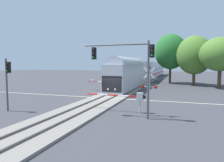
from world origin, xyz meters
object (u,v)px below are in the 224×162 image
(maple_right_background, at_px, (220,54))
(crossing_gate_far, at_px, (95,82))
(crossing_gate_near, at_px, (133,97))
(crossing_signal_mast, at_px, (149,85))
(traffic_signal_near_right, at_px, (129,60))
(oak_far_right, at_px, (194,55))
(elm_centre_background, at_px, (171,52))
(commuter_train, at_px, (148,70))
(traffic_signal_near_left, at_px, (7,76))

(maple_right_background, bearing_deg, crossing_gate_far, -154.05)
(crossing_gate_near, xyz_separation_m, crossing_signal_mast, (1.48, -0.69, 1.15))
(traffic_signal_near_right, xyz_separation_m, oak_far_right, (6.51, 28.96, 1.50))
(crossing_gate_far, relative_size, elm_centre_background, 0.50)
(crossing_gate_near, bearing_deg, crossing_gate_far, 125.49)
(commuter_train, distance_m, crossing_signal_mast, 39.32)
(commuter_train, relative_size, oak_far_right, 6.45)
(commuter_train, xyz_separation_m, crossing_gate_near, (4.64, -38.14, -1.34))
(crossing_gate_near, height_order, traffic_signal_near_left, traffic_signal_near_left)
(crossing_signal_mast, relative_size, crossing_gate_far, 0.76)
(elm_centre_background, bearing_deg, crossing_signal_mast, -90.38)
(crossing_gate_far, bearing_deg, crossing_gate_near, -54.51)
(crossing_signal_mast, height_order, crossing_gate_far, crossing_signal_mast)
(crossing_gate_near, xyz_separation_m, crossing_gate_far, (-9.30, 13.05, 0.02))
(commuter_train, relative_size, maple_right_background, 7.15)
(commuter_train, distance_m, maple_right_background, 21.89)
(commuter_train, bearing_deg, oak_far_right, -44.53)
(oak_far_right, xyz_separation_m, elm_centre_background, (-4.84, 3.02, 0.97))
(commuter_train, bearing_deg, crossing_gate_far, -100.54)
(crossing_signal_mast, bearing_deg, crossing_gate_near, 154.90)
(traffic_signal_near_right, bearing_deg, maple_right_background, 66.80)
(maple_right_background, height_order, oak_far_right, oak_far_right)
(oak_far_right, distance_m, elm_centre_background, 5.79)
(traffic_signal_near_left, xyz_separation_m, oak_far_right, (17.46, 30.35, 2.91))
(crossing_signal_mast, distance_m, maple_right_background, 25.31)
(traffic_signal_near_right, distance_m, traffic_signal_near_left, 11.12)
(crossing_signal_mast, bearing_deg, maple_right_background, 68.88)
(maple_right_background, bearing_deg, elm_centre_background, 139.65)
(crossing_gate_far, distance_m, maple_right_background, 22.52)
(elm_centre_background, bearing_deg, crossing_gate_far, -122.66)
(traffic_signal_near_right, relative_size, elm_centre_background, 0.55)
(crossing_gate_far, height_order, maple_right_background, maple_right_background)
(crossing_signal_mast, height_order, maple_right_background, maple_right_background)
(crossing_signal_mast, distance_m, oak_far_right, 28.54)
(crossing_gate_near, bearing_deg, commuter_train, 96.93)
(crossing_signal_mast, xyz_separation_m, traffic_signal_near_left, (-12.41, -2.49, 0.69))
(oak_far_right, bearing_deg, commuter_train, 135.47)
(commuter_train, distance_m, crossing_gate_far, 25.56)
(oak_far_right, bearing_deg, crossing_signal_mast, -100.27)
(commuter_train, distance_m, traffic_signal_near_right, 40.25)
(crossing_gate_far, height_order, oak_far_right, oak_far_right)
(maple_right_background, distance_m, oak_far_right, 5.99)
(commuter_train, height_order, crossing_gate_near, commuter_train)
(crossing_gate_near, height_order, maple_right_background, maple_right_background)
(commuter_train, relative_size, crossing_gate_far, 11.79)
(oak_far_right, bearing_deg, elm_centre_background, 148.03)
(crossing_gate_near, height_order, traffic_signal_near_right, traffic_signal_near_right)
(maple_right_background, xyz_separation_m, elm_centre_background, (-8.83, 7.50, 1.07))
(commuter_train, bearing_deg, elm_centre_background, -51.55)
(traffic_signal_near_right, bearing_deg, crossing_gate_near, 90.49)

